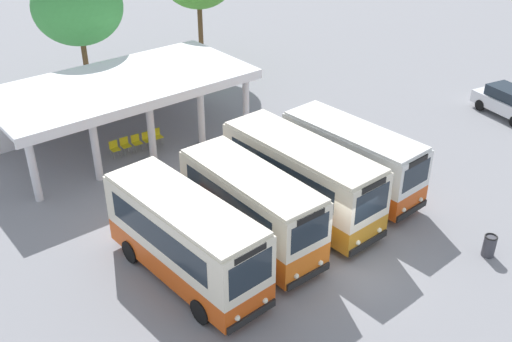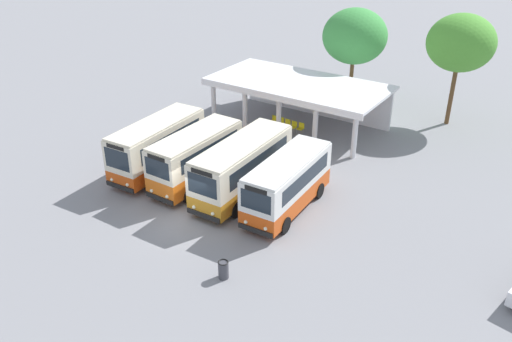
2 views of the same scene
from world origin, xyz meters
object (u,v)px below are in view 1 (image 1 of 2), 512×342
(city_bus_middle_cream, at_px, (301,176))
(waiting_chair_end_by_column, at_px, (114,148))
(parked_car_flank, at_px, (509,102))
(waiting_chair_middle_seat, at_px, (136,141))
(city_bus_second_in_row, at_px, (251,206))
(waiting_chair_fifth_seat, at_px, (157,135))
(litter_bin_apron, at_px, (489,246))
(waiting_chair_second_from_end, at_px, (125,144))
(city_bus_fourth_amber, at_px, (352,157))
(waiting_chair_fourth_seat, at_px, (147,138))
(city_bus_nearest_orange, at_px, (185,236))

(city_bus_middle_cream, xyz_separation_m, waiting_chair_end_by_column, (-3.77, 9.45, -1.29))
(parked_car_flank, bearing_deg, waiting_chair_middle_seat, 153.10)
(waiting_chair_end_by_column, xyz_separation_m, waiting_chair_middle_seat, (1.18, -0.07, 0.00))
(city_bus_second_in_row, xyz_separation_m, waiting_chair_fifth_seat, (1.60, 9.81, -1.28))
(city_bus_middle_cream, bearing_deg, litter_bin_apron, -61.52)
(parked_car_flank, height_order, waiting_chair_second_from_end, parked_car_flank)
(city_bus_fourth_amber, height_order, waiting_chair_middle_seat, city_bus_fourth_amber)
(city_bus_second_in_row, bearing_deg, waiting_chair_end_by_column, 94.40)
(city_bus_middle_cream, relative_size, waiting_chair_middle_seat, 8.88)
(waiting_chair_fourth_seat, bearing_deg, waiting_chair_end_by_column, 175.77)
(waiting_chair_end_by_column, bearing_deg, waiting_chair_fourth_seat, -4.23)
(city_bus_nearest_orange, height_order, waiting_chair_end_by_column, city_bus_nearest_orange)
(city_bus_nearest_orange, xyz_separation_m, city_bus_fourth_amber, (9.01, 0.52, -0.10))
(city_bus_nearest_orange, distance_m, waiting_chair_second_from_end, 10.48)
(waiting_chair_end_by_column, relative_size, waiting_chair_second_from_end, 1.00)
(waiting_chair_middle_seat, height_order, waiting_chair_fourth_seat, same)
(waiting_chair_middle_seat, bearing_deg, city_bus_second_in_row, -92.42)
(city_bus_fourth_amber, bearing_deg, waiting_chair_end_by_column, 125.53)
(city_bus_second_in_row, xyz_separation_m, waiting_chair_middle_seat, (0.42, 9.86, -1.28))
(parked_car_flank, bearing_deg, city_bus_fourth_amber, 179.97)
(waiting_chair_end_by_column, xyz_separation_m, litter_bin_apron, (7.41, -16.15, -0.07))
(waiting_chair_fourth_seat, xyz_separation_m, litter_bin_apron, (5.64, -16.02, -0.07))
(litter_bin_apron, bearing_deg, city_bus_fourth_amber, 95.42)
(city_bus_nearest_orange, bearing_deg, waiting_chair_fifth_seat, 65.04)
(parked_car_flank, xyz_separation_m, waiting_chair_end_by_column, (-19.76, 9.49, -0.30))
(parked_car_flank, relative_size, waiting_chair_fourth_seat, 5.09)
(waiting_chair_fourth_seat, height_order, waiting_chair_fifth_seat, same)
(parked_car_flank, relative_size, waiting_chair_end_by_column, 5.09)
(city_bus_fourth_amber, relative_size, waiting_chair_fourth_seat, 7.97)
(city_bus_fourth_amber, bearing_deg, waiting_chair_fifth_seat, 115.23)
(city_bus_middle_cream, xyz_separation_m, parked_car_flank, (15.99, -0.05, -0.99))
(city_bus_second_in_row, distance_m, city_bus_fourth_amber, 6.03)
(city_bus_nearest_orange, bearing_deg, waiting_chair_second_from_end, 74.22)
(city_bus_second_in_row, distance_m, parked_car_flank, 19.02)
(city_bus_second_in_row, relative_size, parked_car_flank, 1.51)
(parked_car_flank, relative_size, waiting_chair_middle_seat, 5.09)
(city_bus_second_in_row, xyz_separation_m, waiting_chair_fourth_seat, (1.01, 9.80, -1.28))
(waiting_chair_middle_seat, relative_size, litter_bin_apron, 0.96)
(waiting_chair_second_from_end, bearing_deg, waiting_chair_fifth_seat, -4.15)
(city_bus_nearest_orange, distance_m, waiting_chair_end_by_column, 10.33)
(city_bus_nearest_orange, bearing_deg, waiting_chair_end_by_column, 77.38)
(city_bus_middle_cream, distance_m, city_bus_fourth_amber, 3.01)
(city_bus_second_in_row, height_order, waiting_chair_second_from_end, city_bus_second_in_row)
(waiting_chair_middle_seat, xyz_separation_m, waiting_chair_fourth_seat, (0.59, -0.06, 0.00))
(waiting_chair_end_by_column, xyz_separation_m, waiting_chair_fourth_seat, (1.77, -0.13, 0.00))
(city_bus_middle_cream, relative_size, parked_car_flank, 1.74)
(city_bus_nearest_orange, height_order, waiting_chair_fifth_seat, city_bus_nearest_orange)
(waiting_chair_second_from_end, relative_size, waiting_chair_fourth_seat, 1.00)
(waiting_chair_end_by_column, bearing_deg, city_bus_nearest_orange, -102.62)
(city_bus_middle_cream, relative_size, waiting_chair_fourth_seat, 8.88)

